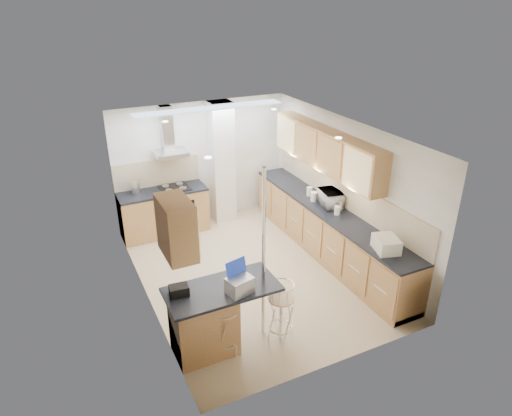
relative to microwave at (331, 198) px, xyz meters
name	(u,v)px	position (x,y,z in m)	size (l,w,h in m)	color
ground	(253,272)	(-1.60, -0.11, -1.06)	(4.80, 4.80, 0.00)	tan
room_shell	(260,179)	(-1.28, 0.27, 0.48)	(3.64, 4.84, 2.51)	silver
right_counter	(327,231)	(-0.10, -0.11, -0.60)	(0.63, 4.40, 0.92)	#A06340
back_counter	(164,212)	(-2.55, 1.99, -0.60)	(1.70, 0.63, 0.92)	#A06340
peninsula	(223,317)	(-2.73, -1.56, -0.58)	(1.47, 0.72, 0.94)	#A06340
microwave	(331,198)	(0.00, 0.00, 0.00)	(0.50, 0.34, 0.28)	white
laptop	(240,285)	(-2.56, -1.75, -0.01)	(0.32, 0.24, 0.22)	#999DA1
bag	(179,290)	(-3.27, -1.46, -0.05)	(0.24, 0.17, 0.13)	black
bar_stool_near	(225,325)	(-2.76, -1.70, -0.60)	(0.37, 0.37, 0.92)	tan
bar_stool_end	(281,312)	(-1.98, -1.79, -0.60)	(0.37, 0.37, 0.91)	tan
jar_a	(314,196)	(-0.17, 0.29, -0.05)	(0.12, 0.12, 0.17)	#ECE6CC
jar_b	(310,191)	(-0.11, 0.54, -0.05)	(0.11, 0.11, 0.17)	#ECE6CC
jar_c	(339,204)	(0.05, -0.19, -0.05)	(0.14, 0.14, 0.18)	beige
jar_d	(337,210)	(-0.11, -0.37, -0.06)	(0.10, 0.10, 0.15)	white
bread_bin	(386,244)	(-0.17, -1.70, -0.03)	(0.32, 0.40, 0.21)	#ECE6CC
kettle	(135,187)	(-3.03, 2.07, -0.02)	(0.16, 0.16, 0.24)	silver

